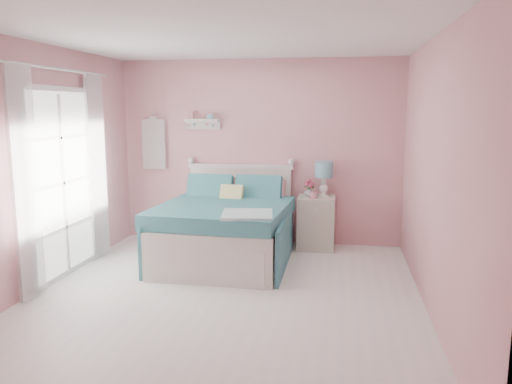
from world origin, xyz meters
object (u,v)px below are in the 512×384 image
(teacup, at_px, (313,195))
(vase, at_px, (309,192))
(bed, at_px, (226,230))
(nightstand, at_px, (316,223))
(table_lamp, at_px, (324,172))

(teacup, bearing_deg, vase, 124.86)
(bed, bearing_deg, nightstand, 36.81)
(nightstand, relative_size, table_lamp, 1.50)
(nightstand, distance_m, teacup, 0.42)
(bed, height_order, vase, bed)
(bed, relative_size, teacup, 19.52)
(nightstand, height_order, teacup, teacup)
(nightstand, bearing_deg, table_lamp, 35.99)
(table_lamp, bearing_deg, bed, -146.79)
(vase, relative_size, teacup, 1.39)
(table_lamp, xyz_separation_m, teacup, (-0.13, -0.17, -0.30))
(bed, xyz_separation_m, table_lamp, (1.19, 0.78, 0.67))
(nightstand, bearing_deg, teacup, -110.96)
(nightstand, height_order, vase, vase)
(table_lamp, bearing_deg, teacup, -127.30)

